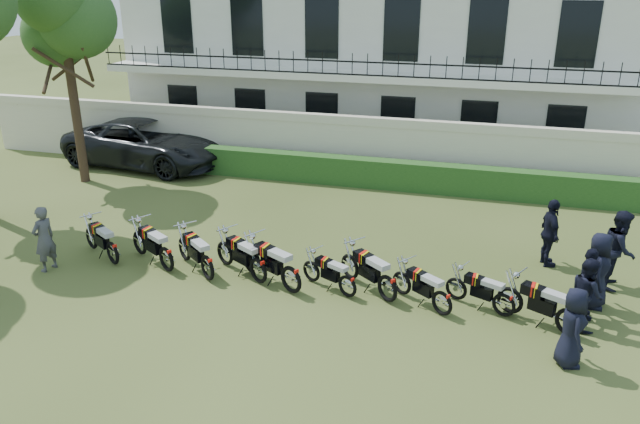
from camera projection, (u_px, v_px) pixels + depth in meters
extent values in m
plane|color=#3B461C|center=(273.00, 271.00, 15.82)|extent=(100.00, 100.00, 0.00)
cube|color=beige|center=(347.00, 151.00, 22.64)|extent=(30.00, 0.30, 2.00)
cube|color=beige|center=(347.00, 120.00, 22.22)|extent=(30.00, 0.35, 0.30)
cube|color=#184217|center=(369.00, 173.00, 21.85)|extent=(18.00, 0.60, 1.00)
cube|color=white|center=(380.00, 60.00, 27.12)|extent=(20.00, 8.00, 7.00)
cube|color=white|center=(356.00, 76.00, 22.90)|extent=(20.00, 1.40, 0.25)
cube|color=black|center=(352.00, 62.00, 22.10)|extent=(20.00, 0.05, 0.05)
cube|color=black|center=(352.00, 75.00, 22.26)|extent=(20.00, 0.05, 0.05)
cube|color=black|center=(184.00, 111.00, 26.13)|extent=(1.30, 0.12, 2.20)
cube|color=black|center=(177.00, 25.00, 24.86)|extent=(1.30, 0.12, 2.20)
cube|color=black|center=(251.00, 116.00, 25.37)|extent=(1.30, 0.12, 2.20)
cube|color=black|center=(247.00, 26.00, 24.11)|extent=(1.30, 0.12, 2.20)
cube|color=black|center=(322.00, 120.00, 24.61)|extent=(1.30, 0.12, 2.20)
cube|color=black|center=(322.00, 28.00, 23.35)|extent=(1.30, 0.12, 2.20)
cube|color=black|center=(397.00, 125.00, 23.85)|extent=(1.30, 0.12, 2.20)
cube|color=black|center=(402.00, 30.00, 22.59)|extent=(1.30, 0.12, 2.20)
cube|color=black|center=(478.00, 130.00, 23.09)|extent=(1.30, 0.12, 2.20)
cube|color=black|center=(487.00, 32.00, 21.83)|extent=(1.30, 0.12, 2.20)
cube|color=black|center=(563.00, 135.00, 22.33)|extent=(1.30, 0.12, 2.20)
cube|color=black|center=(578.00, 34.00, 21.07)|extent=(1.30, 0.12, 2.20)
cylinder|color=#473323|center=(75.00, 109.00, 21.63)|extent=(0.32, 0.32, 5.25)
sphere|color=#2C5723|center=(77.00, 19.00, 20.63)|extent=(2.60, 2.60, 2.60)
sphere|color=#2C5723|center=(55.00, 34.00, 21.16)|extent=(2.20, 2.20, 2.20)
torus|color=black|center=(124.00, 262.00, 15.59)|extent=(0.57, 0.40, 0.61)
torus|color=black|center=(102.00, 246.00, 16.50)|extent=(0.57, 0.40, 0.61)
cube|color=black|center=(113.00, 249.00, 15.95)|extent=(0.57, 0.45, 0.30)
cube|color=black|center=(108.00, 237.00, 16.02)|extent=(0.52, 0.46, 0.22)
cube|color=red|center=(108.00, 237.00, 16.01)|extent=(0.14, 0.28, 0.23)
cube|color=yellow|center=(109.00, 237.00, 15.97)|extent=(0.11, 0.28, 0.23)
cube|color=#AEAEAE|center=(116.00, 241.00, 15.65)|extent=(0.60, 0.50, 0.12)
cylinder|color=silver|center=(101.00, 223.00, 16.13)|extent=(0.35, 0.53, 0.03)
torus|color=black|center=(181.00, 269.00, 15.18)|extent=(0.61, 0.42, 0.65)
torus|color=black|center=(153.00, 252.00, 16.13)|extent=(0.61, 0.42, 0.65)
cube|color=black|center=(167.00, 255.00, 15.56)|extent=(0.60, 0.47, 0.32)
cube|color=black|center=(161.00, 242.00, 15.62)|extent=(0.56, 0.49, 0.24)
cube|color=red|center=(161.00, 241.00, 15.62)|extent=(0.14, 0.30, 0.25)
cube|color=yellow|center=(162.00, 242.00, 15.57)|extent=(0.11, 0.29, 0.25)
cube|color=#AEAEAE|center=(172.00, 247.00, 15.24)|extent=(0.64, 0.53, 0.13)
cylinder|color=silver|center=(153.00, 226.00, 15.74)|extent=(0.36, 0.56, 0.03)
torus|color=black|center=(220.00, 279.00, 14.69)|extent=(0.56, 0.48, 0.64)
torus|color=black|center=(196.00, 259.00, 15.74)|extent=(0.56, 0.48, 0.64)
cube|color=black|center=(208.00, 264.00, 15.12)|extent=(0.57, 0.51, 0.32)
cube|color=black|center=(203.00, 250.00, 15.20)|extent=(0.54, 0.51, 0.23)
cube|color=red|center=(203.00, 249.00, 15.19)|extent=(0.17, 0.30, 0.24)
cube|color=yellow|center=(204.00, 250.00, 15.15)|extent=(0.14, 0.29, 0.24)
cube|color=#AEAEAE|center=(212.00, 256.00, 14.78)|extent=(0.61, 0.56, 0.13)
cylinder|color=silver|center=(196.00, 233.00, 15.34)|extent=(0.42, 0.51, 0.03)
torus|color=black|center=(276.00, 281.00, 14.61)|extent=(0.60, 0.41, 0.64)
torus|color=black|center=(241.00, 263.00, 15.54)|extent=(0.60, 0.41, 0.64)
cube|color=black|center=(259.00, 267.00, 14.98)|extent=(0.59, 0.46, 0.32)
cube|color=black|center=(253.00, 253.00, 15.04)|extent=(0.55, 0.48, 0.23)
cube|color=red|center=(253.00, 252.00, 15.04)|extent=(0.14, 0.29, 0.24)
cube|color=yellow|center=(254.00, 253.00, 14.99)|extent=(0.10, 0.29, 0.24)
cube|color=#AEAEAE|center=(266.00, 258.00, 14.67)|extent=(0.63, 0.51, 0.13)
cylinder|color=silver|center=(244.00, 237.00, 15.15)|extent=(0.35, 0.56, 0.03)
torus|color=black|center=(313.00, 291.00, 14.12)|extent=(0.64, 0.42, 0.68)
torus|color=black|center=(271.00, 271.00, 15.06)|extent=(0.64, 0.42, 0.68)
cube|color=black|center=(293.00, 275.00, 14.49)|extent=(0.63, 0.47, 0.33)
cube|color=black|center=(285.00, 260.00, 14.55)|extent=(0.58, 0.50, 0.24)
cube|color=red|center=(285.00, 260.00, 14.55)|extent=(0.13, 0.31, 0.26)
cube|color=yellow|center=(287.00, 261.00, 14.50)|extent=(0.10, 0.31, 0.26)
cube|color=#AEAEAE|center=(301.00, 266.00, 14.17)|extent=(0.66, 0.53, 0.13)
cylinder|color=silver|center=(274.00, 243.00, 14.67)|extent=(0.35, 0.60, 0.03)
torus|color=black|center=(367.00, 295.00, 14.08)|extent=(0.52, 0.32, 0.54)
torus|color=black|center=(329.00, 279.00, 14.81)|extent=(0.52, 0.32, 0.54)
cube|color=black|center=(349.00, 283.00, 14.37)|extent=(0.50, 0.36, 0.26)
cube|color=black|center=(342.00, 271.00, 14.41)|extent=(0.46, 0.38, 0.19)
cube|color=red|center=(342.00, 270.00, 14.41)|extent=(0.10, 0.25, 0.20)
cube|color=yellow|center=(344.00, 271.00, 14.37)|extent=(0.07, 0.24, 0.20)
cube|color=#AEAEAE|center=(357.00, 275.00, 14.12)|extent=(0.53, 0.41, 0.11)
cylinder|color=silver|center=(333.00, 257.00, 14.49)|extent=(0.26, 0.48, 0.03)
torus|color=black|center=(408.00, 302.00, 13.69)|extent=(0.56, 0.48, 0.65)
torus|color=black|center=(368.00, 278.00, 14.74)|extent=(0.56, 0.48, 0.65)
cube|color=black|center=(389.00, 284.00, 14.12)|extent=(0.58, 0.52, 0.32)
cube|color=black|center=(382.00, 269.00, 14.20)|extent=(0.55, 0.52, 0.23)
cube|color=red|center=(382.00, 269.00, 14.20)|extent=(0.17, 0.30, 0.24)
cube|color=yellow|center=(384.00, 270.00, 14.15)|extent=(0.14, 0.29, 0.24)
cube|color=#AEAEAE|center=(398.00, 276.00, 13.78)|extent=(0.62, 0.57, 0.13)
cylinder|color=silver|center=(373.00, 251.00, 14.34)|extent=(0.42, 0.52, 0.03)
torus|color=black|center=(464.00, 315.00, 13.23)|extent=(0.51, 0.40, 0.57)
torus|color=black|center=(421.00, 294.00, 14.11)|extent=(0.51, 0.40, 0.57)
cube|color=black|center=(444.00, 299.00, 13.59)|extent=(0.52, 0.44, 0.28)
cube|color=black|center=(437.00, 286.00, 13.65)|extent=(0.48, 0.44, 0.21)
cube|color=red|center=(437.00, 285.00, 13.65)|extent=(0.14, 0.26, 0.22)
cube|color=yellow|center=(439.00, 286.00, 13.61)|extent=(0.11, 0.26, 0.22)
cube|color=#AEAEAE|center=(454.00, 292.00, 13.30)|extent=(0.55, 0.48, 0.11)
cylinder|color=silver|center=(428.00, 269.00, 13.77)|extent=(0.35, 0.47, 0.03)
torus|color=black|center=(529.00, 315.00, 13.28)|extent=(0.53, 0.30, 0.54)
torus|color=black|center=(479.00, 298.00, 13.98)|extent=(0.53, 0.30, 0.54)
cube|color=black|center=(506.00, 301.00, 13.55)|extent=(0.51, 0.35, 0.27)
cube|color=black|center=(498.00, 289.00, 13.59)|extent=(0.46, 0.38, 0.20)
cube|color=red|center=(498.00, 288.00, 13.58)|extent=(0.09, 0.25, 0.21)
cube|color=yellow|center=(501.00, 289.00, 13.55)|extent=(0.06, 0.24, 0.21)
cube|color=#AEAEAE|center=(518.00, 293.00, 13.31)|extent=(0.53, 0.40, 0.11)
cylinder|color=silver|center=(488.00, 274.00, 13.66)|extent=(0.25, 0.50, 0.03)
torus|color=black|center=(602.00, 336.00, 12.45)|extent=(0.60, 0.37, 0.63)
torus|color=black|center=(539.00, 312.00, 13.31)|extent=(0.60, 0.37, 0.63)
cube|color=black|center=(573.00, 318.00, 12.79)|extent=(0.59, 0.43, 0.31)
cube|color=black|center=(563.00, 302.00, 12.84)|extent=(0.53, 0.45, 0.23)
cube|color=red|center=(564.00, 302.00, 12.83)|extent=(0.12, 0.29, 0.24)
cube|color=yellow|center=(566.00, 303.00, 12.80)|extent=(0.09, 0.28, 0.24)
cube|color=#AEAEAE|center=(589.00, 309.00, 12.49)|extent=(0.62, 0.48, 0.12)
cylinder|color=silver|center=(550.00, 284.00, 12.94)|extent=(0.32, 0.56, 0.03)
imported|color=black|center=(146.00, 143.00, 24.08)|extent=(6.75, 3.73, 1.79)
imported|color=#525256|center=(44.00, 239.00, 15.58)|extent=(0.54, 0.70, 1.71)
imported|color=black|center=(572.00, 327.00, 11.80)|extent=(0.65, 0.87, 1.62)
imported|color=black|center=(587.00, 293.00, 13.06)|extent=(0.81, 0.92, 1.60)
imported|color=black|center=(587.00, 284.00, 13.41)|extent=(0.43, 0.98, 1.65)
imported|color=black|center=(597.00, 270.00, 13.86)|extent=(0.66, 0.93, 1.78)
imported|color=black|center=(619.00, 249.00, 14.73)|extent=(0.92, 1.07, 1.93)
imported|color=black|center=(550.00, 233.00, 15.82)|extent=(0.69, 1.13, 1.79)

